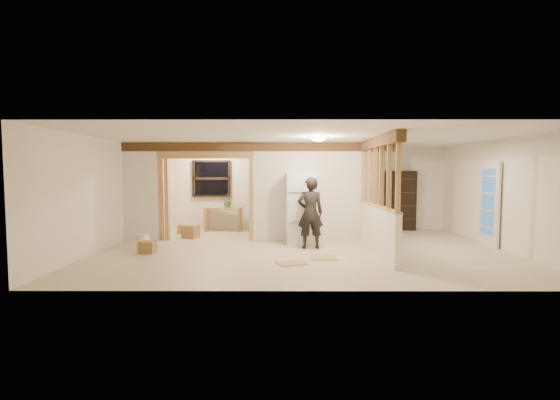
{
  "coord_description": "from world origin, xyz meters",
  "views": [
    {
      "loc": [
        -0.48,
        -9.11,
        1.76
      ],
      "look_at": [
        -0.51,
        0.4,
        1.09
      ],
      "focal_mm": 26.0,
      "sensor_mm": 36.0,
      "label": 1
    }
  ],
  "objects_px": {
    "work_table": "(223,219)",
    "bookshelf": "(400,201)",
    "refrigerator": "(301,208)",
    "shop_vac": "(145,224)",
    "woman": "(310,213)"
  },
  "relations": [
    {
      "from": "refrigerator",
      "to": "work_table",
      "type": "xyz_separation_m",
      "value": [
        -2.21,
        2.06,
        -0.52
      ]
    },
    {
      "from": "refrigerator",
      "to": "shop_vac",
      "type": "bearing_deg",
      "value": 165.67
    },
    {
      "from": "work_table",
      "to": "bookshelf",
      "type": "bearing_deg",
      "value": 13.93
    },
    {
      "from": "refrigerator",
      "to": "work_table",
      "type": "relative_size",
      "value": 1.56
    },
    {
      "from": "work_table",
      "to": "bookshelf",
      "type": "distance_m",
      "value": 5.33
    },
    {
      "from": "refrigerator",
      "to": "shop_vac",
      "type": "height_order",
      "value": "refrigerator"
    },
    {
      "from": "refrigerator",
      "to": "bookshelf",
      "type": "relative_size",
      "value": 0.97
    },
    {
      "from": "refrigerator",
      "to": "bookshelf",
      "type": "xyz_separation_m",
      "value": [
        3.09,
        2.24,
        0.02
      ]
    },
    {
      "from": "refrigerator",
      "to": "woman",
      "type": "height_order",
      "value": "refrigerator"
    },
    {
      "from": "work_table",
      "to": "refrigerator",
      "type": "bearing_deg",
      "value": -30.98
    },
    {
      "from": "shop_vac",
      "to": "woman",
      "type": "bearing_deg",
      "value": -22.14
    },
    {
      "from": "bookshelf",
      "to": "refrigerator",
      "type": "bearing_deg",
      "value": -144.09
    },
    {
      "from": "bookshelf",
      "to": "shop_vac",
      "type": "bearing_deg",
      "value": -170.93
    },
    {
      "from": "refrigerator",
      "to": "woman",
      "type": "relative_size",
      "value": 1.06
    },
    {
      "from": "shop_vac",
      "to": "work_table",
      "type": "bearing_deg",
      "value": 26.32
    }
  ]
}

